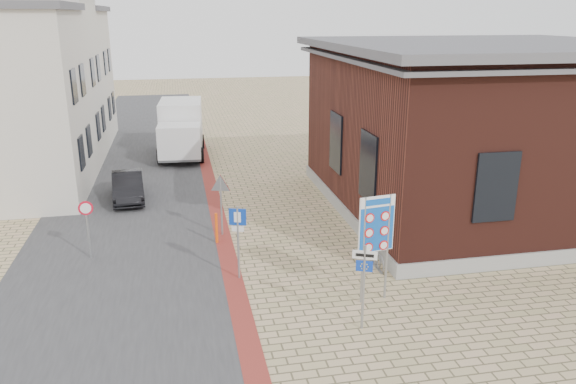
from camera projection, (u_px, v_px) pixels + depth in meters
name	position (u px, v px, depth m)	size (l,w,h in m)	color
ground	(311.00, 304.00, 15.86)	(120.00, 120.00, 0.00)	tan
road_strip	(138.00, 173.00, 28.84)	(7.00, 60.00, 0.02)	#38383A
curb_strip	(214.00, 199.00, 24.82)	(0.60, 40.00, 0.02)	maroon
brick_building	(485.00, 125.00, 23.03)	(13.00, 13.00, 6.80)	gray
townhouse_mid	(26.00, 80.00, 29.23)	(7.40, 6.40, 9.10)	beige
townhouse_far	(50.00, 76.00, 34.96)	(7.40, 6.40, 8.30)	beige
bike_rack	(374.00, 256.00, 18.33)	(0.08, 1.80, 0.60)	slate
sedan	(128.00, 186.00, 24.60)	(1.29, 3.69, 1.22)	black
box_truck	(181.00, 128.00, 32.16)	(2.77, 5.95, 3.05)	slate
border_sign	(376.00, 226.00, 15.40)	(1.06, 0.21, 3.14)	gray
essen_sign	(364.00, 275.00, 14.18)	(0.59, 0.29, 2.33)	gray
parking_sign	(238.00, 230.00, 16.90)	(0.51, 0.20, 2.36)	gray
yield_sign	(221.00, 190.00, 20.28)	(0.79, 0.30, 2.29)	gray
speed_sign	(87.00, 221.00, 18.44)	(0.48, 0.08, 2.02)	gray
bollard	(217.00, 228.00, 19.91)	(0.10, 0.10, 1.13)	#FF560D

